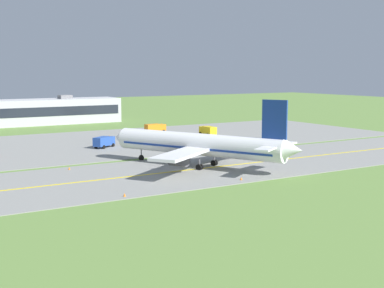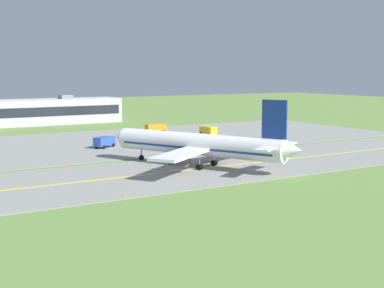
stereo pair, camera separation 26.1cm
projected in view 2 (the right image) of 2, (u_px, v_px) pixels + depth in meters
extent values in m
plane|color=olive|center=(179.00, 172.00, 93.59)|extent=(500.00, 500.00, 0.00)
cube|color=gray|center=(179.00, 171.00, 93.59)|extent=(240.00, 28.00, 0.10)
cube|color=gray|center=(131.00, 141.00, 134.33)|extent=(140.00, 52.00, 0.10)
cube|color=yellow|center=(179.00, 171.00, 93.58)|extent=(220.00, 0.60, 0.01)
cylinder|color=white|center=(198.00, 144.00, 97.48)|extent=(18.62, 32.27, 4.00)
cone|color=white|center=(121.00, 138.00, 107.21)|extent=(4.56, 4.01, 3.80)
cone|color=white|center=(293.00, 150.00, 87.59)|extent=(4.46, 4.37, 3.40)
cube|color=navy|center=(198.00, 147.00, 97.55)|extent=(17.49, 29.86, 0.36)
cube|color=#1E232D|center=(129.00, 135.00, 105.94)|extent=(3.85, 3.12, 0.70)
cube|color=white|center=(182.00, 154.00, 89.29)|extent=(15.10, 12.41, 0.50)
cylinder|color=#47474C|center=(179.00, 160.00, 92.21)|extent=(3.57, 4.07, 2.30)
cylinder|color=black|center=(171.00, 159.00, 93.07)|extent=(1.99, 1.15, 2.10)
cube|color=white|center=(231.00, 143.00, 103.46)|extent=(15.75, 9.25, 0.50)
cylinder|color=#47474C|center=(216.00, 150.00, 103.06)|extent=(3.57, 4.07, 2.30)
cylinder|color=black|center=(209.00, 150.00, 103.91)|extent=(1.99, 1.15, 2.10)
cube|color=navy|center=(274.00, 119.00, 88.75)|extent=(2.30, 4.12, 6.50)
cube|color=white|center=(267.00, 148.00, 86.58)|extent=(6.36, 5.23, 0.30)
cube|color=white|center=(283.00, 144.00, 91.92)|extent=(6.46, 4.33, 0.30)
cylinder|color=slate|center=(141.00, 154.00, 104.82)|extent=(0.24, 0.24, 1.65)
cylinder|color=black|center=(141.00, 158.00, 104.93)|extent=(0.80, 1.14, 1.10)
cylinder|color=slate|center=(199.00, 163.00, 94.63)|extent=(0.24, 0.24, 1.65)
cylinder|color=black|center=(199.00, 167.00, 94.51)|extent=(0.80, 1.14, 1.10)
cylinder|color=black|center=(200.00, 167.00, 94.97)|extent=(0.80, 1.14, 1.10)
cylinder|color=slate|center=(214.00, 159.00, 98.97)|extent=(0.24, 0.24, 1.65)
cylinder|color=black|center=(214.00, 163.00, 98.85)|extent=(0.80, 1.14, 1.10)
cylinder|color=black|center=(215.00, 163.00, 99.31)|extent=(0.80, 1.14, 1.10)
cube|color=yellow|center=(204.00, 130.00, 146.16)|extent=(2.04, 1.85, 1.80)
cube|color=#1E232D|center=(203.00, 128.00, 146.78)|extent=(1.84, 0.16, 0.81)
cube|color=yellow|center=(210.00, 130.00, 143.57)|extent=(2.20, 4.25, 2.00)
cylinder|color=orange|center=(204.00, 126.00, 146.03)|extent=(0.20, 0.20, 0.18)
cylinder|color=black|center=(201.00, 134.00, 145.81)|extent=(0.32, 0.91, 0.90)
cylinder|color=black|center=(207.00, 133.00, 146.80)|extent=(0.32, 0.91, 0.90)
cylinder|color=black|center=(208.00, 135.00, 142.48)|extent=(0.32, 0.91, 0.90)
cylinder|color=black|center=(215.00, 135.00, 143.52)|extent=(0.32, 0.91, 0.90)
cube|color=orange|center=(162.00, 127.00, 152.07)|extent=(1.93, 2.11, 1.80)
cube|color=#1E232D|center=(164.00, 126.00, 152.46)|extent=(0.24, 1.84, 0.81)
cube|color=orange|center=(153.00, 128.00, 150.35)|extent=(4.33, 2.37, 2.00)
cylinder|color=orange|center=(162.00, 124.00, 151.93)|extent=(0.20, 0.20, 0.18)
cylinder|color=black|center=(160.00, 131.00, 153.02)|extent=(0.92, 0.36, 0.90)
cylinder|color=black|center=(164.00, 131.00, 151.40)|extent=(0.92, 0.36, 0.90)
cylinder|color=black|center=(149.00, 132.00, 150.89)|extent=(0.92, 0.36, 0.90)
cylinder|color=black|center=(152.00, 132.00, 149.18)|extent=(0.92, 0.36, 0.90)
cube|color=#264CA5|center=(110.00, 140.00, 123.83)|extent=(2.60, 2.66, 1.80)
cube|color=#1E232D|center=(112.00, 139.00, 124.47)|extent=(1.12, 1.60, 0.81)
cube|color=#264CA5|center=(102.00, 141.00, 121.13)|extent=(4.66, 4.07, 2.00)
cylinder|color=orange|center=(110.00, 136.00, 123.69)|extent=(0.20, 0.20, 0.18)
cylinder|color=black|center=(106.00, 145.00, 124.40)|extent=(0.92, 0.75, 0.90)
cylinder|color=black|center=(113.00, 145.00, 123.55)|extent=(0.92, 0.75, 0.90)
cylinder|color=black|center=(96.00, 147.00, 120.98)|extent=(0.92, 0.75, 0.90)
cylinder|color=black|center=(104.00, 147.00, 120.09)|extent=(0.92, 0.75, 0.90)
cube|color=#B2B2B7|center=(31.00, 112.00, 173.97)|extent=(58.47, 12.38, 8.17)
cube|color=#1E232D|center=(36.00, 112.00, 168.63)|extent=(56.13, 0.10, 2.94)
cube|color=slate|center=(66.00, 97.00, 179.32)|extent=(4.00, 4.00, 1.20)
cone|color=orange|center=(241.00, 179.00, 85.83)|extent=(0.44, 0.44, 0.60)
cone|color=orange|center=(124.00, 195.00, 74.59)|extent=(0.44, 0.44, 0.60)
cone|color=orange|center=(69.00, 168.00, 94.85)|extent=(0.44, 0.44, 0.60)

